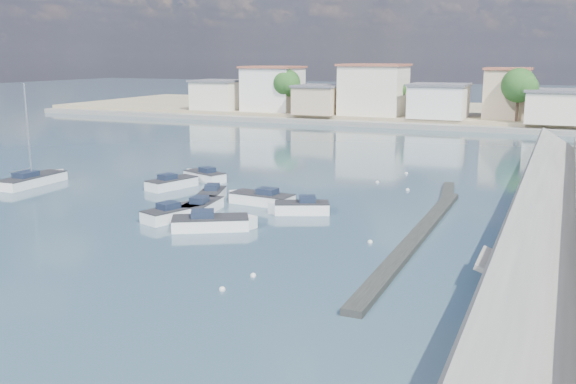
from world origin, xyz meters
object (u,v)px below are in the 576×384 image
(motorboat_b, at_px, (177,213))
(sailboat, at_px, (35,180))
(motorboat_c, at_px, (259,199))
(motorboat_g, at_px, (211,197))
(motorboat_a, at_px, (203,207))
(motorboat_h, at_px, (215,223))
(motorboat_f, at_px, (203,176))
(motorboat_d, at_px, (299,208))
(motorboat_e, at_px, (174,183))

(motorboat_b, height_order, sailboat, sailboat)
(motorboat_c, relative_size, motorboat_g, 1.15)
(motorboat_a, relative_size, motorboat_h, 0.92)
(motorboat_f, relative_size, motorboat_h, 0.88)
(motorboat_f, height_order, motorboat_h, same)
(motorboat_b, distance_m, motorboat_d, 8.62)
(motorboat_d, height_order, motorboat_h, same)
(motorboat_f, bearing_deg, motorboat_e, -98.86)
(motorboat_e, height_order, sailboat, sailboat)
(motorboat_h, bearing_deg, motorboat_c, 94.03)
(motorboat_f, xyz_separation_m, motorboat_g, (5.05, -7.35, 0.00))
(motorboat_d, bearing_deg, motorboat_a, -159.92)
(motorboat_b, relative_size, motorboat_f, 1.07)
(motorboat_c, bearing_deg, motorboat_h, -85.97)
(motorboat_d, relative_size, motorboat_f, 0.92)
(motorboat_a, relative_size, motorboat_g, 1.02)
(motorboat_a, bearing_deg, sailboat, 171.18)
(motorboat_h, bearing_deg, sailboat, 163.08)
(motorboat_e, bearing_deg, motorboat_a, -44.00)
(motorboat_b, xyz_separation_m, sailboat, (-18.14, 5.33, 0.03))
(motorboat_d, relative_size, motorboat_h, 0.81)
(motorboat_e, distance_m, motorboat_f, 3.87)
(motorboat_b, distance_m, motorboat_e, 10.88)
(motorboat_d, bearing_deg, motorboat_f, 147.70)
(motorboat_f, bearing_deg, motorboat_b, -66.66)
(motorboat_c, bearing_deg, motorboat_a, -122.59)
(motorboat_b, height_order, motorboat_c, same)
(motorboat_a, xyz_separation_m, sailboat, (-18.83, 2.92, 0.03))
(motorboat_a, distance_m, motorboat_g, 3.27)
(motorboat_e, distance_m, motorboat_h, 14.31)
(motorboat_a, distance_m, motorboat_h, 4.85)
(sailboat, bearing_deg, motorboat_g, 0.42)
(motorboat_d, distance_m, motorboat_e, 13.95)
(motorboat_g, bearing_deg, motorboat_e, 147.96)
(motorboat_f, height_order, sailboat, sailboat)
(motorboat_a, distance_m, motorboat_f, 12.12)
(motorboat_b, height_order, motorboat_f, same)
(motorboat_e, xyz_separation_m, motorboat_f, (0.60, 3.82, -0.00))
(motorboat_f, bearing_deg, motorboat_c, -36.25)
(motorboat_c, relative_size, motorboat_e, 1.08)
(motorboat_b, distance_m, sailboat, 18.90)
(motorboat_e, xyz_separation_m, motorboat_h, (9.90, -10.33, 0.00))
(motorboat_c, bearing_deg, motorboat_d, -22.15)
(motorboat_a, bearing_deg, motorboat_f, 120.87)
(motorboat_a, distance_m, motorboat_b, 2.51)
(motorboat_f, distance_m, motorboat_g, 8.92)
(motorboat_a, relative_size, motorboat_e, 0.96)
(motorboat_e, bearing_deg, sailboat, -163.05)
(motorboat_a, xyz_separation_m, motorboat_g, (-1.17, 3.05, 0.00))
(motorboat_c, bearing_deg, motorboat_b, -116.84)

